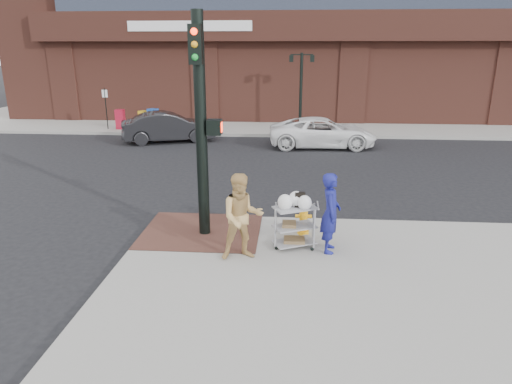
# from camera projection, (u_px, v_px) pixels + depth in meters

# --- Properties ---
(ground) EXTENTS (220.00, 220.00, 0.00)m
(ground) POSITION_uv_depth(u_px,v_px,m) (221.00, 254.00, 10.17)
(ground) COLOR black
(ground) RESTS_ON ground
(sidewalk_far) EXTENTS (65.00, 36.00, 0.15)m
(sidewalk_far) POSITION_uv_depth(u_px,v_px,m) (418.00, 100.00, 39.67)
(sidewalk_far) COLOR gray
(sidewalk_far) RESTS_ON ground
(brick_curb_ramp) EXTENTS (2.80, 2.40, 0.01)m
(brick_curb_ramp) POSITION_uv_depth(u_px,v_px,m) (202.00, 231.00, 11.03)
(brick_curb_ramp) COLOR #4A2B22
(brick_curb_ramp) RESTS_ON sidewalk_near
(lamp_post) EXTENTS (1.32, 0.22, 4.00)m
(lamp_post) POSITION_uv_depth(u_px,v_px,m) (301.00, 82.00, 24.45)
(lamp_post) COLOR black
(lamp_post) RESTS_ON sidewalk_far
(parking_sign) EXTENTS (0.05, 0.05, 2.20)m
(parking_sign) POSITION_uv_depth(u_px,v_px,m) (106.00, 109.00, 24.67)
(parking_sign) COLOR black
(parking_sign) RESTS_ON sidewalk_far
(traffic_signal_pole) EXTENTS (0.61, 0.51, 5.00)m
(traffic_signal_pole) POSITION_uv_depth(u_px,v_px,m) (202.00, 121.00, 10.09)
(traffic_signal_pole) COLOR black
(traffic_signal_pole) RESTS_ON sidewalk_near
(woman_blue) EXTENTS (0.47, 0.67, 1.75)m
(woman_blue) POSITION_uv_depth(u_px,v_px,m) (331.00, 213.00, 9.71)
(woman_blue) COLOR navy
(woman_blue) RESTS_ON sidewalk_near
(pedestrian_tan) EXTENTS (1.04, 0.90, 1.83)m
(pedestrian_tan) POSITION_uv_depth(u_px,v_px,m) (242.00, 217.00, 9.36)
(pedestrian_tan) COLOR tan
(pedestrian_tan) RESTS_ON sidewalk_near
(sedan_dark) EXTENTS (4.66, 2.93, 1.45)m
(sedan_dark) POSITION_uv_depth(u_px,v_px,m) (168.00, 127.00, 22.10)
(sedan_dark) COLOR black
(sedan_dark) RESTS_ON ground
(minivan_white) EXTENTS (4.97, 2.45, 1.36)m
(minivan_white) POSITION_uv_depth(u_px,v_px,m) (323.00, 132.00, 20.93)
(minivan_white) COLOR white
(minivan_white) RESTS_ON ground
(utility_cart) EXTENTS (1.03, 0.84, 1.26)m
(utility_cart) POSITION_uv_depth(u_px,v_px,m) (295.00, 223.00, 10.00)
(utility_cart) COLOR #939398
(utility_cart) RESTS_ON sidewalk_near
(fire_hydrant) EXTENTS (0.39, 0.27, 0.83)m
(fire_hydrant) POSITION_uv_depth(u_px,v_px,m) (304.00, 217.00, 10.76)
(fire_hydrant) COLOR #FFAE15
(fire_hydrant) RESTS_ON sidewalk_near
(newsbox_red) EXTENTS (0.44, 0.40, 1.05)m
(newsbox_red) POSITION_uv_depth(u_px,v_px,m) (120.00, 119.00, 24.81)
(newsbox_red) COLOR #A31229
(newsbox_red) RESTS_ON sidewalk_far
(newsbox_yellow) EXTENTS (0.54, 0.51, 1.00)m
(newsbox_yellow) POSITION_uv_depth(u_px,v_px,m) (144.00, 120.00, 24.72)
(newsbox_yellow) COLOR gold
(newsbox_yellow) RESTS_ON sidewalk_far
(newsbox_blue) EXTENTS (0.59, 0.56, 1.15)m
(newsbox_blue) POSITION_uv_depth(u_px,v_px,m) (153.00, 120.00, 24.39)
(newsbox_blue) COLOR #1948A5
(newsbox_blue) RESTS_ON sidewalk_far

